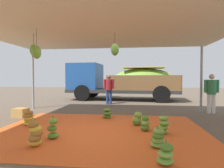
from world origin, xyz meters
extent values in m
plane|color=brown|center=(0.00, 3.00, 0.00)|extent=(40.00, 40.00, 0.00)
cube|color=#E05B23|center=(0.00, 0.00, 0.01)|extent=(5.70, 4.23, 0.01)
cylinder|color=#9EA0A5|center=(-3.80, 3.30, 1.40)|extent=(0.10, 0.10, 2.81)
cylinder|color=#9EA0A5|center=(3.80, 3.30, 1.40)|extent=(0.10, 0.10, 2.81)
cube|color=beige|center=(0.00, 0.00, 2.84)|extent=(8.00, 7.00, 0.06)
cylinder|color=#4C422D|center=(-1.76, -0.06, 2.58)|extent=(0.01, 0.01, 0.46)
ellipsoid|color=#60932D|center=(-1.76, -0.06, 2.15)|extent=(0.24, 0.24, 0.36)
cylinder|color=#4C422D|center=(0.35, 0.66, 2.65)|extent=(0.01, 0.01, 0.31)
ellipsoid|color=#477523|center=(0.35, 0.66, 2.30)|extent=(0.24, 0.24, 0.36)
cylinder|color=#4C422D|center=(-2.13, 0.45, 2.65)|extent=(0.01, 0.01, 0.31)
ellipsoid|color=#75A83D|center=(-2.13, 0.45, 2.30)|extent=(0.24, 0.24, 0.36)
ellipsoid|color=gold|center=(-1.15, -1.32, 0.10)|extent=(0.35, 0.35, 0.17)
ellipsoid|color=#996628|center=(-1.13, -1.36, 0.19)|extent=(0.38, 0.38, 0.17)
ellipsoid|color=#996628|center=(-1.10, -1.33, 0.29)|extent=(0.33, 0.33, 0.17)
ellipsoid|color=gold|center=(-1.11, -1.34, 0.39)|extent=(0.34, 0.34, 0.17)
ellipsoid|color=#996628|center=(-1.15, -1.37, 0.48)|extent=(0.25, 0.25, 0.17)
cylinder|color=olive|center=(-1.12, -1.34, 0.54)|extent=(0.04, 0.04, 0.12)
ellipsoid|color=#75A83D|center=(1.40, -1.11, 0.07)|extent=(0.37, 0.37, 0.13)
ellipsoid|color=#6B9E38|center=(1.41, -1.12, 0.16)|extent=(0.31, 0.31, 0.13)
ellipsoid|color=#477523|center=(1.42, -1.11, 0.25)|extent=(0.35, 0.35, 0.13)
ellipsoid|color=#6B9E38|center=(1.43, -1.09, 0.34)|extent=(0.24, 0.24, 0.13)
cylinder|color=olive|center=(1.40, -1.11, 0.40)|extent=(0.04, 0.04, 0.12)
ellipsoid|color=gold|center=(-2.23, 0.29, 0.07)|extent=(0.35, 0.35, 0.12)
ellipsoid|color=gold|center=(-2.21, 0.29, 0.15)|extent=(0.41, 0.41, 0.12)
ellipsoid|color=gold|center=(-2.23, 0.25, 0.23)|extent=(0.38, 0.38, 0.12)
ellipsoid|color=#996628|center=(-2.23, 0.25, 0.31)|extent=(0.39, 0.39, 0.12)
ellipsoid|color=#996628|center=(-2.25, 0.30, 0.39)|extent=(0.34, 0.34, 0.12)
cylinder|color=olive|center=(-2.23, 0.28, 0.45)|extent=(0.04, 0.04, 0.12)
ellipsoid|color=#518428|center=(-0.97, -0.82, 0.08)|extent=(0.27, 0.27, 0.15)
ellipsoid|color=#518428|center=(-1.00, -0.81, 0.25)|extent=(0.31, 0.31, 0.15)
ellipsoid|color=#60932D|center=(-0.97, -0.81, 0.42)|extent=(0.22, 0.22, 0.15)
cylinder|color=olive|center=(-0.98, -0.80, 0.48)|extent=(0.04, 0.04, 0.12)
ellipsoid|color=#6B9E38|center=(1.42, -1.85, 0.07)|extent=(0.39, 0.39, 0.12)
ellipsoid|color=#75A83D|center=(1.43, -1.86, 0.18)|extent=(0.30, 0.30, 0.12)
ellipsoid|color=#477523|center=(1.45, -1.85, 0.30)|extent=(0.29, 0.29, 0.12)
cylinder|color=olive|center=(1.45, -1.83, 0.36)|extent=(0.04, 0.04, 0.12)
ellipsoid|color=#477523|center=(1.23, 0.07, 0.09)|extent=(0.34, 0.34, 0.16)
ellipsoid|color=#75A83D|center=(1.23, 0.09, 0.21)|extent=(0.28, 0.28, 0.16)
ellipsoid|color=#477523|center=(1.24, 0.11, 0.34)|extent=(0.20, 0.20, 0.16)
cylinder|color=olive|center=(1.24, 0.10, 0.40)|extent=(0.04, 0.04, 0.12)
ellipsoid|color=#518428|center=(1.04, 0.67, 0.09)|extent=(0.34, 0.34, 0.16)
ellipsoid|color=#60932D|center=(1.02, 0.63, 0.15)|extent=(0.37, 0.37, 0.16)
ellipsoid|color=#75A83D|center=(1.01, 0.67, 0.21)|extent=(0.35, 0.35, 0.16)
ellipsoid|color=#60932D|center=(1.03, 0.68, 0.27)|extent=(0.33, 0.33, 0.16)
ellipsoid|color=#75A83D|center=(1.06, 0.63, 0.33)|extent=(0.31, 0.31, 0.16)
cylinder|color=olive|center=(1.04, 0.65, 0.39)|extent=(0.04, 0.04, 0.12)
ellipsoid|color=#477523|center=(-0.02, 1.55, 0.07)|extent=(0.44, 0.44, 0.12)
ellipsoid|color=#518428|center=(0.00, 1.50, 0.19)|extent=(0.34, 0.34, 0.12)
ellipsoid|color=#518428|center=(-0.02, 1.50, 0.32)|extent=(0.31, 0.31, 0.12)
cylinder|color=olive|center=(0.00, 1.52, 0.38)|extent=(0.04, 0.04, 0.12)
ellipsoid|color=#60932D|center=(1.64, -0.14, 0.07)|extent=(0.35, 0.35, 0.13)
ellipsoid|color=#60932D|center=(1.66, -0.18, 0.19)|extent=(0.28, 0.28, 0.13)
ellipsoid|color=#6B9E38|center=(1.69, -0.18, 0.30)|extent=(0.33, 0.33, 0.13)
ellipsoid|color=#6B9E38|center=(1.68, -0.14, 0.41)|extent=(0.31, 0.31, 0.13)
cylinder|color=olive|center=(1.66, -0.16, 0.47)|extent=(0.04, 0.04, 0.12)
cube|color=#2D2D2D|center=(0.22, 7.26, 0.60)|extent=(7.23, 2.91, 0.20)
cube|color=#1E4C93|center=(-2.32, 7.44, 1.55)|extent=(2.13, 2.36, 1.70)
cube|color=#232D38|center=(-3.32, 7.51, 1.89)|extent=(0.16, 1.93, 0.75)
cube|color=brown|center=(1.48, 6.00, 1.15)|extent=(4.38, 0.38, 0.90)
cube|color=brown|center=(1.64, 8.34, 1.15)|extent=(4.38, 0.38, 0.90)
cube|color=brown|center=(3.71, 7.02, 1.15)|extent=(0.25, 2.42, 0.90)
ellipsoid|color=#75A83D|center=(1.56, 7.17, 1.38)|extent=(3.99, 2.30, 1.37)
cube|color=yellow|center=(1.56, 7.17, 2.09)|extent=(2.75, 2.02, 0.04)
cylinder|color=black|center=(-2.25, 6.32, 0.50)|extent=(1.02, 0.35, 1.00)
cylinder|color=black|center=(-2.10, 8.54, 0.50)|extent=(1.02, 0.35, 1.00)
cylinder|color=black|center=(2.54, 5.99, 0.50)|extent=(1.02, 0.35, 1.00)
cylinder|color=black|center=(2.70, 8.20, 0.50)|extent=(1.02, 0.35, 1.00)
cylinder|color=silver|center=(3.98, 2.93, 0.39)|extent=(0.15, 0.15, 0.78)
cylinder|color=silver|center=(4.15, 2.93, 0.39)|extent=(0.15, 0.15, 0.78)
cylinder|color=#337A4C|center=(4.07, 2.93, 1.07)|extent=(0.36, 0.36, 0.59)
cylinder|color=#337A4C|center=(3.83, 2.93, 1.11)|extent=(0.11, 0.11, 0.52)
cylinder|color=#337A4C|center=(4.30, 2.93, 1.11)|extent=(0.11, 0.11, 0.52)
sphere|color=tan|center=(4.07, 2.93, 1.49)|extent=(0.21, 0.21, 0.21)
cylinder|color=navy|center=(-0.50, 5.10, 0.39)|extent=(0.15, 0.15, 0.78)
cylinder|color=navy|center=(-0.32, 5.10, 0.39)|extent=(0.15, 0.15, 0.78)
cylinder|color=maroon|center=(-0.41, 5.10, 1.07)|extent=(0.36, 0.36, 0.59)
cylinder|color=maroon|center=(-0.65, 5.10, 1.11)|extent=(0.11, 0.11, 0.52)
cylinder|color=maroon|center=(-0.17, 5.10, 1.11)|extent=(0.11, 0.11, 0.52)
sphere|color=brown|center=(-0.41, 5.10, 1.49)|extent=(0.21, 0.21, 0.21)
cube|color=#B78947|center=(-3.22, 1.39, 0.16)|extent=(0.53, 0.45, 0.32)
camera|label=1|loc=(0.89, -4.94, 1.44)|focal=29.60mm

